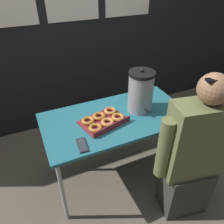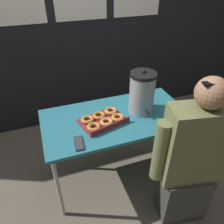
{
  "view_description": "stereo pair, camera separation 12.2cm",
  "coord_description": "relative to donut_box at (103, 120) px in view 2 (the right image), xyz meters",
  "views": [
    {
      "loc": [
        -0.67,
        -1.39,
        1.84
      ],
      "look_at": [
        -0.04,
        0.0,
        0.78
      ],
      "focal_mm": 35.0,
      "sensor_mm": 36.0,
      "label": 1
    },
    {
      "loc": [
        -0.55,
        -1.44,
        1.84
      ],
      "look_at": [
        -0.04,
        0.0,
        0.78
      ],
      "focal_mm": 35.0,
      "sensor_mm": 36.0,
      "label": 2
    }
  ],
  "objects": [
    {
      "name": "donut_box",
      "position": [
        0.0,
        0.0,
        0.0
      ],
      "size": [
        0.42,
        0.34,
        0.05
      ],
      "rotation": [
        0.0,
        0.0,
        0.25
      ],
      "color": "maroon",
      "rests_on": "folding_table"
    },
    {
      "name": "person_seated",
      "position": [
        0.51,
        -0.55,
        -0.13
      ],
      "size": [
        0.61,
        0.32,
        1.3
      ],
      "rotation": [
        0.0,
        0.0,
        2.94
      ],
      "color": "#33332D",
      "rests_on": "ground"
    },
    {
      "name": "cell_phone",
      "position": [
        -0.25,
        -0.2,
        -0.02
      ],
      "size": [
        0.08,
        0.16,
        0.01
      ],
      "rotation": [
        0.0,
        0.0,
        -0.09
      ],
      "color": "black",
      "rests_on": "folding_table"
    },
    {
      "name": "ground_plane",
      "position": [
        0.13,
        0.03,
        -0.75
      ],
      "size": [
        12.0,
        12.0,
        0.0
      ],
      "primitive_type": "plane",
      "color": "brown"
    },
    {
      "name": "coffee_urn",
      "position": [
        0.37,
        0.04,
        0.16
      ],
      "size": [
        0.22,
        0.25,
        0.4
      ],
      "color": "#939399",
      "rests_on": "folding_table"
    },
    {
      "name": "back_wall",
      "position": [
        0.13,
        1.18,
        0.48
      ],
      "size": [
        6.0,
        0.11,
        2.44
      ],
      "color": "black",
      "rests_on": "ground"
    },
    {
      "name": "folding_table",
      "position": [
        0.13,
        0.03,
        -0.07
      ],
      "size": [
        1.27,
        0.67,
        0.72
      ],
      "color": "#236675",
      "rests_on": "ground"
    }
  ]
}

